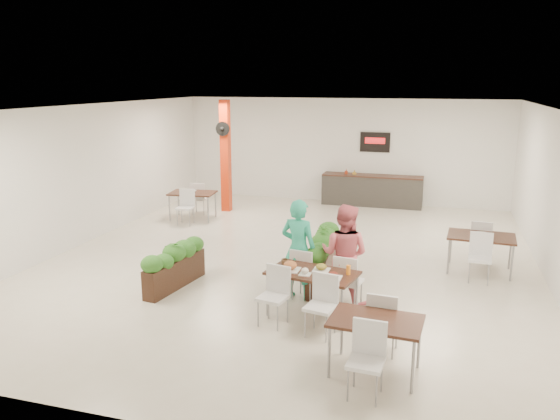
% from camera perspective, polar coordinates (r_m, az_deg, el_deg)
% --- Properties ---
extents(ground, '(12.00, 12.00, 0.00)m').
position_cam_1_polar(ground, '(11.72, 1.22, -5.17)').
color(ground, beige).
rests_on(ground, ground).
extents(room_shell, '(10.10, 12.10, 3.22)m').
position_cam_1_polar(room_shell, '(11.24, 1.27, 4.57)').
color(room_shell, white).
rests_on(room_shell, ground).
extents(red_column, '(0.40, 0.41, 3.20)m').
position_cam_1_polar(red_column, '(15.80, -5.71, 5.75)').
color(red_column, red).
rests_on(red_column, ground).
extents(service_counter, '(3.00, 0.64, 2.20)m').
position_cam_1_polar(service_counter, '(16.81, 9.58, 2.11)').
color(service_counter, '#2F2C2A').
rests_on(service_counter, ground).
extents(main_table, '(1.53, 1.83, 0.92)m').
position_cam_1_polar(main_table, '(8.84, 3.34, -7.16)').
color(main_table, black).
rests_on(main_table, ground).
extents(diner_man, '(0.72, 0.54, 1.78)m').
position_cam_1_polar(diner_man, '(9.44, 1.95, -4.14)').
color(diner_man, '#29B490').
rests_on(diner_man, ground).
extents(diner_woman, '(0.96, 0.81, 1.74)m').
position_cam_1_polar(diner_woman, '(9.29, 6.75, -4.65)').
color(diner_woman, '#D35E69').
rests_on(diner_woman, ground).
extents(planter_left, '(0.59, 1.69, 0.88)m').
position_cam_1_polar(planter_left, '(10.23, -10.96, -5.36)').
color(planter_left, black).
rests_on(planter_left, ground).
extents(planter_right, '(0.53, 2.12, 1.11)m').
position_cam_1_polar(planter_right, '(10.33, 4.48, -4.80)').
color(planter_right, black).
rests_on(planter_right, ground).
extents(side_table_a, '(1.29, 1.66, 0.92)m').
position_cam_1_polar(side_table_a, '(15.11, -9.13, 1.40)').
color(side_table_a, black).
rests_on(side_table_a, ground).
extents(side_table_b, '(1.33, 1.64, 0.92)m').
position_cam_1_polar(side_table_b, '(11.51, 20.26, -3.06)').
color(side_table_b, black).
rests_on(side_table_b, ground).
extents(side_table_c, '(1.22, 1.65, 0.92)m').
position_cam_1_polar(side_table_c, '(7.29, 9.97, -12.12)').
color(side_table_c, black).
rests_on(side_table_c, ground).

